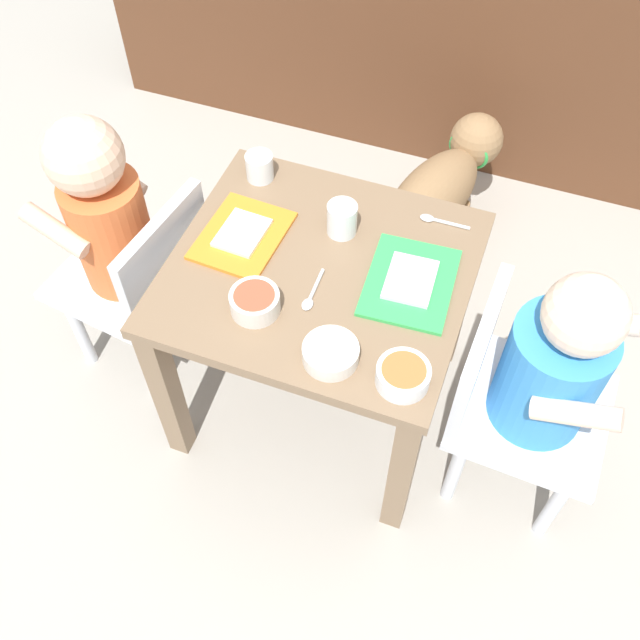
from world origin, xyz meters
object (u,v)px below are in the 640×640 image
veggie_bowl_near (255,302)px  food_tray_right (410,282)px  veggie_bowl_far (331,353)px  cereal_bowl_left_side (403,375)px  seated_child_left (114,228)px  dining_table (320,297)px  spoon_by_right_tray (440,221)px  water_cup_left (342,221)px  dog (441,186)px  seated_child_right (545,372)px  spoon_by_left_tray (312,294)px  food_tray_left (242,235)px  water_cup_right (260,168)px

veggie_bowl_near → food_tray_right: bearing=32.2°
veggie_bowl_far → cereal_bowl_left_side: cereal_bowl_left_side is taller
seated_child_left → veggie_bowl_near: 0.39m
seated_child_left → cereal_bowl_left_side: size_ratio=7.51×
food_tray_right → cereal_bowl_left_side: (0.05, -0.21, 0.01)m
dining_table → spoon_by_right_tray: (0.18, 0.19, 0.09)m
water_cup_left → cereal_bowl_left_side: 0.35m
food_tray_right → spoon_by_right_tray: bearing=86.4°
dog → food_tray_right: bearing=-84.8°
water_cup_left → veggie_bowl_near: water_cup_left is taller
seated_child_left → seated_child_right: size_ratio=1.04×
veggie_bowl_near → spoon_by_left_tray: bearing=38.2°
dining_table → seated_child_left: size_ratio=0.82×
seated_child_right → seated_child_left: bearing=178.2°
seated_child_right → veggie_bowl_near: bearing=-170.0°
dog → food_tray_left: food_tray_left is taller
dining_table → water_cup_right: size_ratio=9.81×
veggie_bowl_near → dog: bearing=74.8°
seated_child_left → water_cup_right: 0.32m
water_cup_right → veggie_bowl_far: size_ratio=0.59×
dog → food_tray_right: size_ratio=2.30×
water_cup_left → veggie_bowl_near: 0.25m
food_tray_right → veggie_bowl_near: size_ratio=2.36×
seated_child_right → food_tray_right: 0.29m
food_tray_left → water_cup_right: (-0.03, 0.17, 0.02)m
water_cup_left → veggie_bowl_near: (-0.08, -0.23, -0.01)m
food_tray_right → spoon_by_left_tray: (-0.16, -0.09, -0.00)m
dog → veggie_bowl_near: bearing=-105.2°
dog → food_tray_right: 0.61m
dining_table → food_tray_right: food_tray_right is taller
cereal_bowl_left_side → spoon_by_right_tray: size_ratio=0.90×
dog → water_cup_right: 0.57m
dining_table → water_cup_right: bearing=136.8°
seated_child_right → food_tray_left: bearing=174.3°
seated_child_left → spoon_by_right_tray: bearing=18.3°
food_tray_left → water_cup_left: water_cup_left is taller
seated_child_right → veggie_bowl_far: seated_child_right is taller
dog → spoon_by_right_tray: spoon_by_right_tray is taller
water_cup_right → food_tray_right: bearing=-24.4°
food_tray_left → cereal_bowl_left_side: (0.38, -0.21, 0.01)m
seated_child_right → cereal_bowl_left_side: size_ratio=7.21×
dog → cereal_bowl_left_side: (0.10, -0.75, 0.28)m
food_tray_right → dog: bearing=95.2°
seated_child_right → water_cup_left: size_ratio=9.88×
food_tray_right → veggie_bowl_near: (-0.24, -0.15, 0.02)m
veggie_bowl_far → veggie_bowl_near: size_ratio=1.08×
dining_table → spoon_by_left_tray: (0.01, -0.06, 0.09)m
seated_child_right → water_cup_right: 0.68m
veggie_bowl_near → seated_child_left: bearing=162.1°
food_tray_left → cereal_bowl_left_side: size_ratio=2.18×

